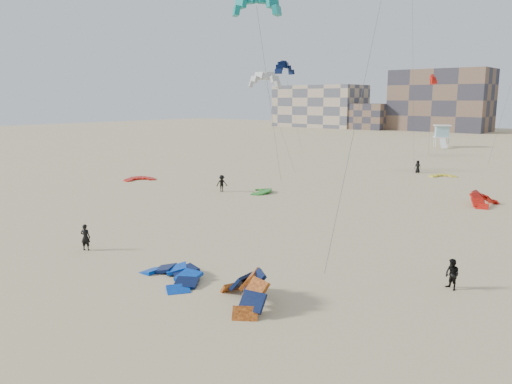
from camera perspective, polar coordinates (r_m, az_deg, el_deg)
The scene contains 19 objects.
ground at distance 31.37m, azimuth -13.84°, elevation -7.16°, with size 320.00×320.00×0.00m, color tan.
kite_ground_blue at distance 27.17m, azimuth -9.60°, elevation -9.80°, with size 3.91×4.02×0.96m, color #0542C6, non-canonical shape.
kite_ground_orange at distance 23.84m, azimuth -1.40°, elevation -12.62°, with size 3.81×3.04×2.38m, color orange, non-canonical shape.
kite_ground_red at distance 60.37m, azimuth -13.13°, elevation 1.34°, with size 3.26×3.44×0.54m, color red, non-canonical shape.
kite_ground_green at distance 50.93m, azimuth 0.54°, elevation -0.05°, with size 3.04×3.19×0.66m, color green, non-canonical shape.
kite_ground_red_far at distance 49.09m, azimuth 24.62°, elevation -1.43°, with size 3.63×3.20×2.03m, color red, non-canonical shape.
kite_ground_yellow at distance 65.59m, azimuth 20.54°, elevation 1.66°, with size 2.88×3.02×0.39m, color yellow, non-canonical shape.
kitesurfer_main at distance 33.24m, azimuth -18.91°, elevation -4.91°, with size 0.62×0.40×1.69m, color black.
kitesurfer_b at distance 27.02m, azimuth 21.51°, elevation -8.76°, with size 0.76×0.59×1.57m, color black.
kitesurfer_c at distance 51.31m, azimuth -3.93°, elevation 0.98°, with size 1.12×0.64×1.73m, color black.
kitesurfer_e at distance 67.76m, azimuth 18.00°, elevation 2.77°, with size 0.79×0.51×1.62m, color black.
kite_fly_teal_a at distance 44.91m, azimuth 0.05°, elevation 20.52°, with size 5.48×9.91×17.51m.
kite_fly_grey at distance 64.85m, azimuth 0.97°, elevation 12.57°, with size 10.38×6.49×12.24m.
kite_fly_navy at distance 82.87m, azimuth 3.29°, elevation 13.84°, with size 8.00×5.11×14.54m.
kite_fly_red at distance 89.63m, azimuth 19.59°, elevation 11.92°, with size 5.05×10.21×12.56m.
lifeguard_tower_far at distance 106.05m, azimuth 20.44°, elevation 6.00°, with size 4.16×6.54×4.36m.
condo_west_a at distance 175.09m, azimuth 7.28°, elevation 9.70°, with size 30.00×15.00×14.00m, color tan.
condo_west_b at distance 160.95m, azimuth 20.35°, elevation 9.78°, with size 28.00×14.00×18.00m, color brown.
condo_fill_left at distance 163.47m, azimuth 12.85°, elevation 8.42°, with size 12.00×10.00×8.00m, color brown.
Camera 1 is at (24.26, -17.53, 9.39)m, focal length 35.00 mm.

